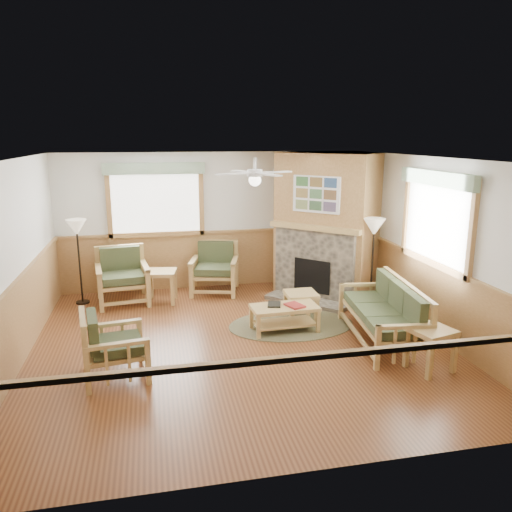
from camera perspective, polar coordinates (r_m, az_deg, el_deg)
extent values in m
cube|color=brown|center=(7.53, -1.91, -9.96)|extent=(6.00, 6.00, 0.01)
cube|color=white|center=(6.91, -2.09, 11.06)|extent=(6.00, 6.00, 0.01)
cube|color=white|center=(10.01, -4.96, 4.04)|extent=(6.00, 0.02, 2.70)
cube|color=white|center=(4.31, 4.96, -9.04)|extent=(6.00, 0.02, 2.70)
cube|color=white|center=(7.24, -26.11, -1.04)|extent=(0.02, 6.00, 2.70)
cube|color=white|center=(8.15, 19.26, 1.12)|extent=(0.02, 6.00, 2.70)
cylinder|color=brown|center=(8.22, 4.06, -7.83)|extent=(2.15, 2.15, 0.01)
cube|color=maroon|center=(7.82, 4.45, -5.55)|extent=(0.31, 0.36, 0.03)
cube|color=black|center=(7.86, 2.09, -5.46)|extent=(0.26, 0.31, 0.03)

